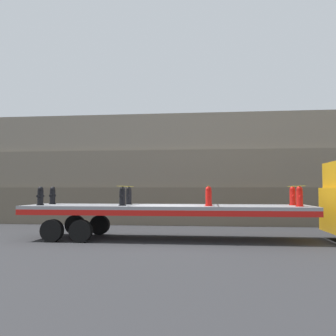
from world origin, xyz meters
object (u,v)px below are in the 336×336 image
(fire_hydrant_black_far_0, at_px, (53,196))
(fire_hydrant_black_far_1, at_px, (129,196))
(fire_hydrant_red_near_2, at_px, (209,197))
(flatbed_trailer, at_px, (151,211))
(fire_hydrant_black_near_0, at_px, (40,196))
(fire_hydrant_black_near_1, at_px, (122,196))
(fire_hydrant_red_near_3, at_px, (300,197))
(fire_hydrant_red_far_2, at_px, (209,196))
(fire_hydrant_red_far_3, at_px, (293,196))

(fire_hydrant_black_far_0, relative_size, fire_hydrant_black_far_1, 1.00)
(fire_hydrant_red_near_2, bearing_deg, flatbed_trailer, 165.88)
(fire_hydrant_black_near_0, height_order, fire_hydrant_black_near_1, same)
(fire_hydrant_black_far_0, bearing_deg, fire_hydrant_red_near_3, -6.60)
(fire_hydrant_black_far_0, relative_size, fire_hydrant_black_near_1, 1.00)
(fire_hydrant_black_near_0, bearing_deg, fire_hydrant_red_far_2, 9.85)
(fire_hydrant_red_near_2, bearing_deg, fire_hydrant_black_near_1, 180.00)
(fire_hydrant_black_far_1, bearing_deg, fire_hydrant_black_near_0, -160.86)
(flatbed_trailer, height_order, fire_hydrant_black_far_1, fire_hydrant_black_far_1)
(flatbed_trailer, relative_size, fire_hydrant_black_near_1, 15.03)
(fire_hydrant_black_near_1, xyz_separation_m, fire_hydrant_red_near_2, (3.20, 0.00, 0.00))
(fire_hydrant_black_far_1, distance_m, fire_hydrant_red_far_3, 6.40)
(fire_hydrant_red_near_2, distance_m, fire_hydrant_red_far_2, 1.11)
(fire_hydrant_black_far_1, distance_m, fire_hydrant_red_near_3, 6.50)
(fire_hydrant_black_far_1, relative_size, fire_hydrant_red_near_2, 1.00)
(fire_hydrant_red_near_2, height_order, fire_hydrant_red_near_3, same)
(fire_hydrant_black_far_1, bearing_deg, fire_hydrant_red_near_3, -9.85)
(fire_hydrant_black_near_0, distance_m, fire_hydrant_red_far_3, 9.66)
(fire_hydrant_red_near_3, bearing_deg, fire_hydrant_black_near_1, 180.00)
(fire_hydrant_red_far_2, bearing_deg, fire_hydrant_red_near_3, -19.14)
(fire_hydrant_black_near_0, distance_m, fire_hydrant_red_far_2, 6.50)
(flatbed_trailer, height_order, fire_hydrant_red_near_3, fire_hydrant_red_near_3)
(fire_hydrant_black_far_0, bearing_deg, fire_hydrant_red_far_3, 0.00)
(flatbed_trailer, distance_m, fire_hydrant_black_far_0, 4.27)
(fire_hydrant_red_near_2, relative_size, fire_hydrant_red_far_3, 1.00)
(fire_hydrant_red_near_2, height_order, fire_hydrant_red_far_2, same)
(fire_hydrant_black_near_0, xyz_separation_m, fire_hydrant_red_far_2, (6.40, 1.11, 0.00))
(fire_hydrant_red_near_2, bearing_deg, fire_hydrant_red_far_2, 90.00)
(fire_hydrant_black_far_0, height_order, fire_hydrant_black_near_1, same)
(fire_hydrant_red_near_2, distance_m, fire_hydrant_red_far_3, 3.39)
(fire_hydrant_black_far_0, bearing_deg, fire_hydrant_black_near_0, -90.00)
(fire_hydrant_black_near_1, distance_m, fire_hydrant_red_near_2, 3.20)
(fire_hydrant_red_far_3, bearing_deg, fire_hydrant_red_near_3, -90.00)
(fire_hydrant_black_near_0, bearing_deg, fire_hydrant_red_near_3, 0.00)
(fire_hydrant_black_near_1, xyz_separation_m, fire_hydrant_red_far_2, (3.20, 1.11, 0.00))
(fire_hydrant_red_far_3, bearing_deg, fire_hydrant_red_far_2, 180.00)
(fire_hydrant_red_far_2, bearing_deg, fire_hydrant_red_far_3, 0.00)
(flatbed_trailer, bearing_deg, fire_hydrant_black_far_0, 172.45)
(flatbed_trailer, xyz_separation_m, fire_hydrant_red_near_3, (5.41, -0.56, 0.56))
(fire_hydrant_black_far_0, relative_size, fire_hydrant_red_near_3, 1.00)
(fire_hydrant_black_far_0, relative_size, fire_hydrant_red_far_2, 1.00)
(flatbed_trailer, distance_m, fire_hydrant_red_near_2, 2.35)
(flatbed_trailer, relative_size, fire_hydrant_red_near_3, 15.03)
(fire_hydrant_black_near_0, relative_size, fire_hydrant_black_near_1, 1.00)
(flatbed_trailer, height_order, fire_hydrant_black_near_0, fire_hydrant_black_near_0)
(fire_hydrant_black_far_0, height_order, fire_hydrant_red_far_2, same)
(fire_hydrant_black_near_1, xyz_separation_m, fire_hydrant_red_far_3, (6.40, 1.11, 0.00))
(fire_hydrant_red_far_3, bearing_deg, fire_hydrant_black_near_0, -173.40)
(fire_hydrant_black_near_1, distance_m, fire_hydrant_red_far_2, 3.39)
(fire_hydrant_black_far_0, xyz_separation_m, fire_hydrant_black_far_1, (3.20, 0.00, 0.00))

